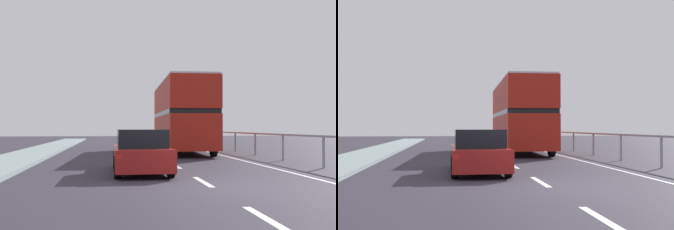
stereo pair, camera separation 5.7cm
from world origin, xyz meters
TOP-DOWN VIEW (x-y plane):
  - ground_plane at (0.00, 0.00)m, footprint 74.06×120.00m
  - lane_paint_markings at (2.10, 8.47)m, footprint 3.52×46.00m
  - bridge_side_railing at (5.22, 9.00)m, footprint 0.10×42.00m
  - double_decker_bus_red at (1.72, 13.75)m, footprint 2.91×10.36m
  - hatchback_car_near at (-1.52, 3.21)m, footprint 1.78×4.25m

SIDE VIEW (x-z plane):
  - ground_plane at x=0.00m, z-range -0.10..0.00m
  - lane_paint_markings at x=2.10m, z-range 0.00..0.01m
  - hatchback_car_near at x=-1.52m, z-range -0.03..1.39m
  - bridge_side_railing at x=5.22m, z-range 0.36..1.56m
  - double_decker_bus_red at x=1.72m, z-range 0.15..4.32m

